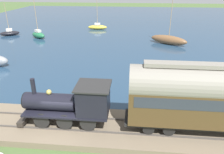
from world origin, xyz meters
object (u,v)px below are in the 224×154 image
at_px(sailboat_black, 10,33).
at_px(sailboat_brown, 169,40).
at_px(steam_locomotive, 74,102).
at_px(rowboat_far_out, 206,101).
at_px(sailboat_yellow, 98,27).
at_px(sailboat_green, 38,34).
at_px(passenger_coach, 209,96).

distance_m(sailboat_black, sailboat_brown, 30.29).
relative_size(steam_locomotive, rowboat_far_out, 2.56).
distance_m(sailboat_black, sailboat_yellow, 17.83).
xyz_separation_m(sailboat_black, rowboat_far_out, (-23.18, -30.63, -0.28)).
bearing_deg(steam_locomotive, sailboat_black, 36.06).
distance_m(sailboat_green, rowboat_far_out, 32.34).
bearing_deg(sailboat_black, sailboat_green, -133.13).
height_order(sailboat_black, sailboat_brown, sailboat_brown).
distance_m(steam_locomotive, sailboat_green, 29.70).
height_order(passenger_coach, rowboat_far_out, passenger_coach).
relative_size(sailboat_black, sailboat_brown, 0.68).
bearing_deg(steam_locomotive, sailboat_green, 27.67).
relative_size(sailboat_yellow, rowboat_far_out, 3.10).
bearing_deg(sailboat_black, rowboat_far_out, -156.39).
height_order(sailboat_yellow, rowboat_far_out, sailboat_yellow).
bearing_deg(steam_locomotive, rowboat_far_out, -65.54).
xyz_separation_m(steam_locomotive, passenger_coach, (0.00, -8.71, 0.93)).
height_order(steam_locomotive, sailboat_black, sailboat_black).
bearing_deg(sailboat_green, sailboat_brown, -61.93).
distance_m(steam_locomotive, rowboat_far_out, 11.53).
xyz_separation_m(sailboat_black, sailboat_green, (-1.61, -6.53, 0.17)).
xyz_separation_m(sailboat_yellow, sailboat_brown, (-11.05, -13.83, 0.19)).
relative_size(steam_locomotive, sailboat_yellow, 0.83).
bearing_deg(sailboat_yellow, sailboat_black, 111.40).
height_order(steam_locomotive, sailboat_yellow, sailboat_yellow).
bearing_deg(sailboat_black, sailboat_yellow, -94.86).
relative_size(passenger_coach, sailboat_brown, 1.17).
distance_m(steam_locomotive, sailboat_black, 34.53).
xyz_separation_m(passenger_coach, sailboat_green, (26.27, 22.48, -2.54)).
bearing_deg(sailboat_green, sailboat_black, 109.25).
distance_m(steam_locomotive, passenger_coach, 8.76).
height_order(sailboat_brown, sailboat_green, sailboat_green).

